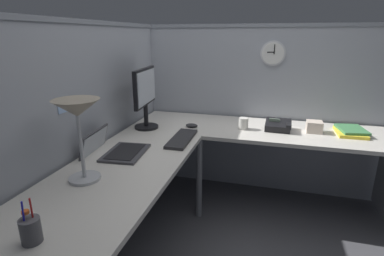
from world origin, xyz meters
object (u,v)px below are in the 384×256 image
at_px(coffee_mug, 243,123).
at_px(desk_lamp_dome, 77,115).
at_px(monitor, 145,94).
at_px(pen_cup, 31,230).
at_px(wall_clock, 273,53).
at_px(laptop, 112,149).
at_px(book_stack, 351,131).
at_px(tissue_box, 314,127).
at_px(computer_mouse, 192,125).
at_px(office_phone, 279,126).
at_px(keyboard, 182,139).

bearing_deg(coffee_mug, desk_lamp_dome, 147.41).
relative_size(monitor, coffee_mug, 5.21).
height_order(pen_cup, wall_clock, wall_clock).
xyz_separation_m(monitor, laptop, (-0.58, -0.00, -0.27)).
bearing_deg(desk_lamp_dome, laptop, 7.94).
bearing_deg(book_stack, laptop, 118.02).
bearing_deg(book_stack, tissue_box, 96.43).
xyz_separation_m(computer_mouse, office_phone, (0.12, -0.71, 0.02)).
xyz_separation_m(desk_lamp_dome, tissue_box, (1.22, -1.30, -0.32)).
xyz_separation_m(keyboard, coffee_mug, (0.40, -0.41, 0.04)).
height_order(monitor, computer_mouse, monitor).
bearing_deg(desk_lamp_dome, keyboard, -23.21).
relative_size(monitor, computer_mouse, 4.81).
bearing_deg(wall_clock, book_stack, -114.85).
height_order(laptop, office_phone, laptop).
distance_m(desk_lamp_dome, book_stack, 2.04).
xyz_separation_m(computer_mouse, wall_clock, (0.47, -0.62, 0.58)).
distance_m(monitor, desk_lamp_dome, 0.97).
height_order(laptop, wall_clock, wall_clock).
distance_m(keyboard, computer_mouse, 0.33).
xyz_separation_m(laptop, wall_clock, (1.17, -0.98, 0.57)).
xyz_separation_m(keyboard, pen_cup, (-1.25, 0.21, 0.04)).
relative_size(computer_mouse, office_phone, 0.49).
relative_size(laptop, tissue_box, 3.41).
relative_size(desk_lamp_dome, pen_cup, 2.47).
height_order(monitor, coffee_mug, monitor).
relative_size(computer_mouse, desk_lamp_dome, 0.23).
xyz_separation_m(computer_mouse, coffee_mug, (0.07, -0.43, 0.03)).
bearing_deg(keyboard, office_phone, -58.65).
distance_m(coffee_mug, wall_clock, 0.71).
relative_size(monitor, wall_clock, 2.27).
xyz_separation_m(monitor, book_stack, (0.29, -1.63, -0.27)).
xyz_separation_m(keyboard, book_stack, (0.50, -1.26, 0.01)).
relative_size(monitor, desk_lamp_dome, 1.12).
distance_m(pen_cup, office_phone, 1.92).
relative_size(keyboard, computer_mouse, 4.13).
relative_size(desk_lamp_dome, wall_clock, 2.02).
xyz_separation_m(pen_cup, wall_clock, (2.06, -0.81, 0.55)).
xyz_separation_m(office_phone, wall_clock, (0.36, 0.10, 0.56)).
bearing_deg(book_stack, computer_mouse, 97.77).
xyz_separation_m(laptop, coffee_mug, (0.77, -0.79, 0.02)).
bearing_deg(monitor, office_phone, -77.99).
distance_m(computer_mouse, pen_cup, 1.59).
bearing_deg(laptop, tissue_box, -58.25).
xyz_separation_m(monitor, tissue_box, (0.26, -1.35, -0.25)).
relative_size(office_phone, wall_clock, 0.97).
height_order(keyboard, coffee_mug, coffee_mug).
relative_size(book_stack, coffee_mug, 3.12).
distance_m(desk_lamp_dome, pen_cup, 0.60).
distance_m(computer_mouse, wall_clock, 0.97).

